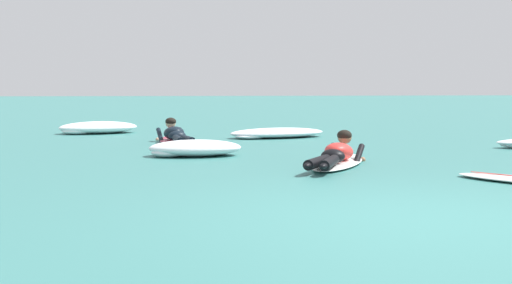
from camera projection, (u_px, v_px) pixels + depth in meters
name	position (u px, v px, depth m)	size (l,w,h in m)	color
ground_plane	(266.00, 137.00, 16.56)	(120.00, 120.00, 0.00)	#387A75
surfer_near	(337.00, 157.00, 10.70)	(1.49, 2.50, 0.53)	white
surfer_far	(175.00, 136.00, 14.82)	(0.81, 2.47, 0.53)	#E54C66
whitewater_front	(277.00, 133.00, 16.52)	(2.46, 1.76, 0.21)	white
whitewater_mid_left	(195.00, 148.00, 12.28)	(1.58, 1.12, 0.27)	white
whitewater_back	(98.00, 128.00, 17.95)	(2.20, 1.83, 0.29)	white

